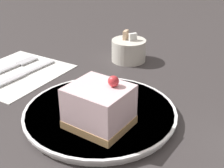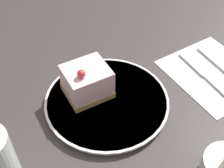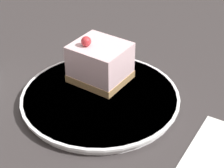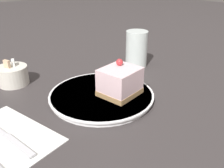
{
  "view_description": "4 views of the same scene",
  "coord_description": "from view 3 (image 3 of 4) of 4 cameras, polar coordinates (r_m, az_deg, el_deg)",
  "views": [
    {
      "loc": [
        0.33,
        -0.32,
        0.3
      ],
      "look_at": [
        0.03,
        0.03,
        0.06
      ],
      "focal_mm": 50.0,
      "sensor_mm": 36.0,
      "label": 1
    },
    {
      "loc": [
        0.17,
        0.43,
        0.51
      ],
      "look_at": [
        -0.0,
        0.01,
        0.05
      ],
      "focal_mm": 50.0,
      "sensor_mm": 36.0,
      "label": 2
    },
    {
      "loc": [
        -0.34,
        0.39,
        0.38
      ],
      "look_at": [
        -0.01,
        0.01,
        0.04
      ],
      "focal_mm": 60.0,
      "sensor_mm": 36.0,
      "label": 3
    },
    {
      "loc": [
        -0.36,
        -0.41,
        0.31
      ],
      "look_at": [
        0.03,
        -0.0,
        0.04
      ],
      "focal_mm": 40.0,
      "sensor_mm": 36.0,
      "label": 4
    }
  ],
  "objects": [
    {
      "name": "plate",
      "position": [
        0.63,
        -1.79,
        -2.06
      ],
      "size": [
        0.27,
        0.27,
        0.01
      ],
      "color": "white",
      "rests_on": "ground_plane"
    },
    {
      "name": "cake_slice",
      "position": [
        0.65,
        -1.83,
        3.29
      ],
      "size": [
        0.1,
        0.09,
        0.09
      ],
      "rotation": [
        0.0,
        0.0,
        0.12
      ],
      "color": "#AD8451",
      "rests_on": "plate"
    },
    {
      "name": "ground_plane",
      "position": [
        0.64,
        0.03,
        -2.35
      ],
      "size": [
        4.0,
        4.0,
        0.0
      ],
      "primitive_type": "plane",
      "color": "#383333"
    }
  ]
}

